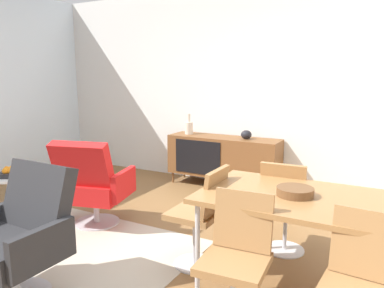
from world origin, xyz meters
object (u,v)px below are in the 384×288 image
(vase_cobalt, at_px, (189,127))
(dining_chair_back_left, at_px, (285,203))
(fruit_bowl, at_px, (8,173))
(dining_chair_near_window, at_px, (201,213))
(wooden_bowl_on_table, at_px, (295,192))
(side_table_round, at_px, (10,195))
(dining_chair_front_right, at_px, (361,287))
(lounge_chair_red, at_px, (92,183))
(dining_chair_front_left, at_px, (237,256))
(vase_sculptural_dark, at_px, (246,135))
(armchair_black_shell, at_px, (20,233))
(dining_table, at_px, (315,204))
(sideboard, at_px, (223,157))

(vase_cobalt, bearing_deg, dining_chair_back_left, -40.87)
(dining_chair_back_left, height_order, fruit_bowl, dining_chair_back_left)
(dining_chair_near_window, bearing_deg, wooden_bowl_on_table, -1.12)
(side_table_round, bearing_deg, vase_cobalt, 69.09)
(dining_chair_back_left, xyz_separation_m, dining_chair_front_right, (0.70, -1.12, 0.00))
(wooden_bowl_on_table, bearing_deg, dining_chair_near_window, 178.88)
(dining_chair_near_window, distance_m, fruit_bowl, 2.22)
(lounge_chair_red, bearing_deg, dining_chair_front_left, -21.78)
(vase_sculptural_dark, height_order, armchair_black_shell, armchair_black_shell)
(dining_chair_back_left, bearing_deg, vase_cobalt, 139.13)
(fruit_bowl, bearing_deg, wooden_bowl_on_table, 2.80)
(dining_table, distance_m, side_table_round, 3.13)
(dining_chair_back_left, height_order, dining_chair_near_window, same)
(fruit_bowl, bearing_deg, dining_chair_near_window, 4.12)
(lounge_chair_red, bearing_deg, dining_chair_near_window, -8.65)
(wooden_bowl_on_table, bearing_deg, fruit_bowl, -177.20)
(dining_table, xyz_separation_m, fruit_bowl, (-3.10, -0.16, -0.13))
(dining_table, bearing_deg, sideboard, 127.29)
(dining_table, distance_m, fruit_bowl, 3.11)
(dining_chair_front_left, distance_m, lounge_chair_red, 2.08)
(dining_chair_front_left, height_order, side_table_round, dining_chair_front_left)
(side_table_round, bearing_deg, dining_chair_near_window, 4.13)
(vase_cobalt, distance_m, dining_chair_front_right, 3.76)
(side_table_round, distance_m, fruit_bowl, 0.24)
(vase_cobalt, height_order, dining_chair_near_window, vase_cobalt)
(dining_table, height_order, dining_chair_front_left, dining_chair_front_left)
(sideboard, height_order, lounge_chair_red, lounge_chair_red)
(dining_table, bearing_deg, dining_chair_front_right, -57.61)
(wooden_bowl_on_table, relative_size, dining_chair_back_left, 0.30)
(armchair_black_shell, bearing_deg, lounge_chair_red, 110.04)
(dining_table, xyz_separation_m, lounge_chair_red, (-2.29, 0.21, -0.23))
(sideboard, xyz_separation_m, wooden_bowl_on_table, (1.51, -2.19, 0.33))
(dining_chair_front_left, bearing_deg, sideboard, 115.44)
(dining_chair_near_window, height_order, side_table_round, dining_chair_near_window)
(dining_table, height_order, dining_chair_front_right, dining_chair_front_right)
(dining_chair_front_left, xyz_separation_m, dining_chair_front_right, (0.71, -0.00, 0.00))
(vase_cobalt, bearing_deg, wooden_bowl_on_table, -46.53)
(dining_table, bearing_deg, armchair_black_shell, -152.52)
(dining_table, bearing_deg, lounge_chair_red, 174.69)
(vase_sculptural_dark, bearing_deg, dining_chair_near_window, -78.84)
(armchair_black_shell, bearing_deg, dining_chair_front_left, 15.15)
(vase_sculptural_dark, height_order, fruit_bowl, vase_sculptural_dark)
(sideboard, xyz_separation_m, dining_chair_near_window, (0.76, -2.17, 0.03))
(wooden_bowl_on_table, bearing_deg, dining_table, 6.02)
(wooden_bowl_on_table, xyz_separation_m, dining_chair_back_left, (-0.21, 0.57, -0.30))
(dining_chair_front_right, distance_m, lounge_chair_red, 2.75)
(side_table_round, bearing_deg, dining_chair_back_left, 14.62)
(dining_chair_front_right, bearing_deg, armchair_black_shell, -169.58)
(vase_cobalt, distance_m, wooden_bowl_on_table, 3.01)
(armchair_black_shell, distance_m, side_table_round, 1.49)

